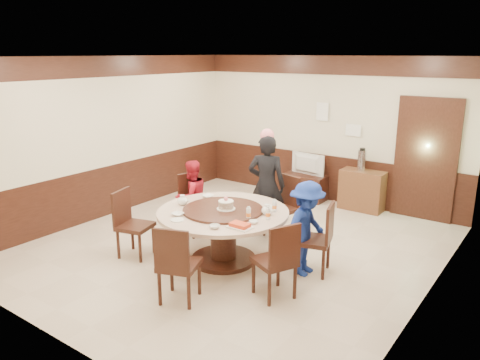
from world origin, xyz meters
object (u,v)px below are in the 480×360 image
Objects in this scene: person_standing at (266,185)px; tv_stand at (305,187)px; birthday_cake at (226,205)px; side_cabinet at (362,190)px; banquet_table at (223,225)px; person_red at (192,197)px; person_blue at (307,229)px; television at (306,164)px; shrimp_platter at (240,226)px; thermos at (362,160)px.

tv_stand is (-0.39, 2.05, -0.57)m from person_standing.
birthday_cake is 0.32× the size of side_cabinet.
banquet_table is 0.31m from birthday_cake.
banquet_table is 1.51× the size of person_red.
birthday_cake is 3.34m from tv_stand.
birthday_cake is at bearing 77.46° from person_red.
tv_stand is at bearing -101.67° from person_standing.
person_standing is 1.36× the size of person_red.
person_standing is at bearing 135.98° from person_red.
side_cabinet is (-0.39, 2.96, -0.26)m from person_blue.
banquet_table is 3.30m from television.
shrimp_platter is 0.35× the size of tv_stand.
person_blue is at bearing 124.64° from television.
tv_stand is at bearing -0.00° from television.
person_blue reaches higher than person_red.
side_cabinet reaches higher than tv_stand.
shrimp_platter reaches higher than side_cabinet.
banquet_table reaches higher than tv_stand.
banquet_table is 1.25m from person_standing.
birthday_cake is at bearing 105.09° from television.
person_red is at bearing 83.04° from television.
birthday_cake is 3.34m from thermos.
side_cabinet is at bearing 0.00° from thermos.
side_cabinet is at bearing 78.27° from birthday_cake.
person_blue reaches higher than birthday_cake.
banquet_table is at bearing 76.16° from person_red.
person_standing is 2.27m from side_cabinet.
birthday_cake is at bearing 73.01° from person_standing.
side_cabinet is at bearing 1.46° from tv_stand.
person_blue is at bearing 16.85° from birthday_cake.
thermos reaches higher than shrimp_platter.
banquet_table is at bearing 145.30° from shrimp_platter.
person_standing is 2.21m from thermos.
person_standing is (-0.07, 1.21, 0.29)m from banquet_table.
banquet_table is 1.24m from person_red.
tv_stand is at bearing 98.72° from birthday_cake.
television is at bearing -178.48° from thermos.
banquet_table is at bearing 104.30° from television.
side_cabinet is 2.11× the size of thermos.
shrimp_platter is 3.69m from thermos.
person_blue reaches higher than television.
tv_stand is at bearing 105.66° from shrimp_platter.
banquet_table is 1.11× the size of person_standing.
thermos reaches higher than tv_stand.
side_cabinet is (0.79, 2.08, -0.44)m from person_standing.
person_blue is 3.32m from television.
shrimp_platter is at bearing 112.02° from television.
birthday_cake is (-1.07, -0.33, 0.21)m from person_blue.
person_standing is 2.05× the size of side_cabinet.
side_cabinet is 0.57m from thermos.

